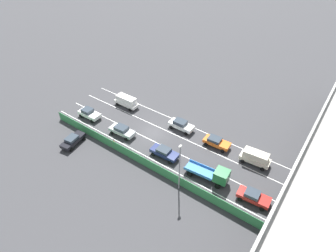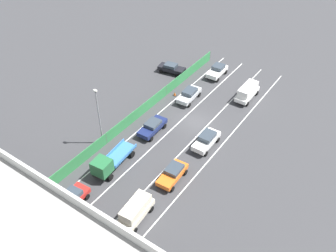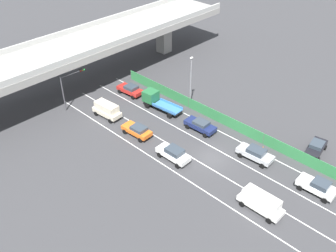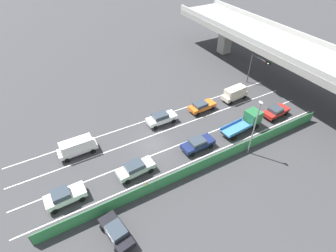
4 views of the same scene
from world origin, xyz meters
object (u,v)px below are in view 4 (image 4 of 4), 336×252
Objects in this scene: car_hatchback_white at (64,196)px; flatbed_truck_blue at (247,121)px; car_sedan_silver at (135,168)px; car_taxi_orange at (202,106)px; car_sedan_navy at (198,143)px; car_sedan_red at (276,111)px; parked_sedan_dark at (116,232)px; street_lamp at (255,124)px; traffic_cone at (146,184)px; traffic_light at (257,65)px; car_sedan_white at (161,118)px; car_van_cream at (235,93)px; car_van_white at (77,146)px.

car_hatchback_white is 25.61m from flatbed_truck_blue.
car_taxi_orange is at bearing 115.36° from car_sedan_silver.
car_sedan_navy is (6.78, -5.34, -0.00)m from car_taxi_orange.
car_hatchback_white is 0.66× the size of flatbed_truck_blue.
car_sedan_red is 28.74m from parked_sedan_dark.
traffic_cone is at bearing -96.46° from street_lamp.
flatbed_truck_blue is at bearing -47.13° from traffic_light.
car_sedan_white reaches higher than car_taxi_orange.
car_van_cream is 6.62m from traffic_light.
flatbed_truck_blue is 23.15m from parked_sedan_dark.
parked_sedan_dark is at bearing 1.24° from car_van_white.
car_hatchback_white reaches higher than car_taxi_orange.
flatbed_truck_blue is 0.81× the size of street_lamp.
car_sedan_silver is at bearing 143.09° from parked_sedan_dark.
parked_sedan_dark reaches higher than car_taxi_orange.
car_van_white is at bearing -118.93° from street_lamp.
car_sedan_white is 7.25m from car_sedan_navy.
car_van_cream is 13.64m from car_sedan_navy.
parked_sedan_dark is at bearing -73.80° from flatbed_truck_blue.
flatbed_truck_blue is at bearing 106.20° from parked_sedan_dark.
car_sedan_red is 7.07× the size of traffic_cone.
car_taxi_orange is (0.29, 6.97, -0.08)m from car_sedan_white.
traffic_cone is (2.28, -8.58, -0.58)m from car_sedan_navy.
car_van_white is at bearing -149.35° from traffic_cone.
car_hatchback_white is at bearing -90.10° from flatbed_truck_blue.
parked_sedan_dark is 0.80× the size of traffic_light.
parked_sedan_dark reaches higher than traffic_cone.
street_lamp reaches higher than car_van_cream.
street_lamp is (10.63, -0.05, 3.91)m from car_taxi_orange.
car_sedan_navy is at bearing 89.49° from car_hatchback_white.
car_van_white is at bearing -103.26° from car_sedan_red.
car_sedan_white is 16.90m from car_hatchback_white.
car_hatchback_white is (6.58, -28.91, -0.30)m from car_van_cream.
traffic_light is (-1.72, 12.25, 3.18)m from car_taxi_orange.
traffic_light reaches higher than car_van_cream.
flatbed_truck_blue reaches higher than car_sedan_silver.
car_van_cream is 6.52m from car_taxi_orange.
traffic_light is at bearing 158.79° from car_sedan_red.
street_lamp reaches higher than car_sedan_white.
car_van_white is 1.14× the size of car_hatchback_white.
traffic_light is at bearing 112.38° from traffic_cone.
traffic_cone is at bearing -66.20° from car_van_cream.
car_hatchback_white reaches higher than car_sedan_navy.
car_taxi_orange is at bearing 106.48° from car_hatchback_white.
parked_sedan_dark reaches higher than car_sedan_navy.
car_sedan_navy is at bearing 64.08° from car_van_white.
car_van_white is at bearing -90.02° from car_taxi_orange.
flatbed_truck_blue is 10.38× the size of traffic_cone.
car_sedan_white is 18.03m from parked_sedan_dark.
street_lamp is at bearing 32.37° from car_sedan_white.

